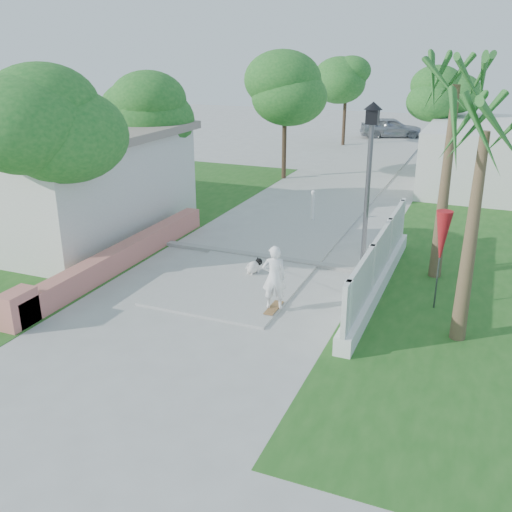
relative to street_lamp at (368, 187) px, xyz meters
The scene contains 21 objects.
ground 6.67m from the street_lamp, 117.80° to the right, with size 90.00×90.00×0.00m, color #B7B7B2.
path_strip 14.98m from the street_lamp, 101.31° to the left, with size 3.20×36.00×0.06m, color #B7B7B2.
curb 3.78m from the street_lamp, behind, with size 6.50×0.25×0.10m, color #999993.
grass_left 10.49m from the street_lamp, 165.83° to the left, with size 8.00×20.00×0.01m, color #20581C.
pink_wall 6.83m from the street_lamp, 162.57° to the right, with size 0.45×8.20×0.80m.
house_left 10.94m from the street_lamp, behind, with size 8.40×7.40×3.23m.
lattice_fence 2.01m from the street_lamp, 44.82° to the right, with size 0.35×7.00×1.50m.
building_right 12.93m from the street_lamp, 76.07° to the left, with size 6.00×8.00×2.60m, color silver.
street_lamp is the anchor object (origin of this frame).
bollard 5.56m from the street_lamp, 120.96° to the left, with size 0.14×0.14×1.09m.
patio_umbrella 2.27m from the street_lamp, 27.76° to the right, with size 0.36×0.36×2.30m.
tree_left_near 7.92m from the street_lamp, 161.15° to the right, with size 3.60×3.60×5.28m.
tree_left_mid 8.96m from the street_lamp, 160.42° to the left, with size 3.20×3.20×4.85m.
tree_path_left 12.10m from the street_lamp, 119.30° to the left, with size 3.40×3.40×5.23m.
tree_path_right 14.52m from the street_lamp, 88.74° to the left, with size 3.00×3.00×4.79m.
tree_path_far 21.30m from the street_lamp, 105.50° to the left, with size 3.20×3.20×5.17m.
palm_far 2.85m from the street_lamp, 30.47° to the left, with size 1.80×1.80×5.30m.
palm_near 3.72m from the street_lamp, 42.61° to the right, with size 1.80×1.80×4.70m.
skateboarder 3.17m from the street_lamp, 140.73° to the right, with size 1.58×2.42×1.56m.
dog 3.54m from the street_lamp, 165.07° to the right, with size 0.43×0.60×0.43m.
parked_car 24.72m from the street_lamp, 98.27° to the left, with size 1.56×3.88×1.32m, color #9EA2A5.
Camera 1 is at (5.54, -7.99, 5.65)m, focal length 40.00 mm.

